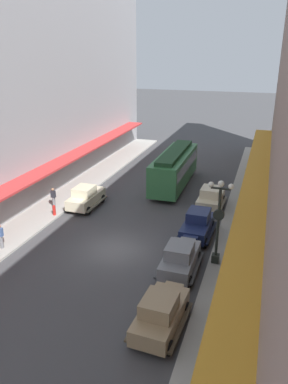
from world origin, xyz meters
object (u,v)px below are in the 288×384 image
object	(u,v)px
parked_car_0	(161,312)
pedestrian_2	(53,197)
parked_car_3	(180,257)
pedestrian_3	(247,175)
pedestrian_0	(1,236)
lamp_post_with_clock	(218,219)
parked_car_2	(211,197)
streetcar	(174,167)
parked_car_4	(86,196)
parked_car_1	(198,224)
fire_hydrant	(54,210)

from	to	relation	value
parked_car_0	pedestrian_2	bearing A→B (deg)	138.05
parked_car_3	pedestrian_3	distance (m)	16.64
pedestrian_0	lamp_post_with_clock	bearing A→B (deg)	10.99
parked_car_2	streetcar	size ratio (longest dim) A/B	0.45
pedestrian_3	parked_car_4	bearing A→B (deg)	-141.53
pedestrian_2	parked_car_1	bearing A→B (deg)	-5.26
pedestrian_3	parked_car_2	bearing A→B (deg)	-109.93
parked_car_0	streetcar	xyz separation A→B (m)	(-4.13, 19.06, 0.96)
pedestrian_3	pedestrian_2	bearing A→B (deg)	-143.35
parked_car_3	pedestrian_2	size ratio (longest dim) A/B	2.60
fire_hydrant	pedestrian_3	bearing A→B (deg)	41.60
lamp_post_with_clock	pedestrian_2	bearing A→B (deg)	162.31
parked_car_1	parked_car_4	world-z (taller)	same
fire_hydrant	pedestrian_0	bearing A→B (deg)	-95.09
parked_car_0	pedestrian_3	bearing A→B (deg)	83.84
parked_car_1	pedestrian_0	distance (m)	12.91
fire_hydrant	pedestrian_3	xyz separation A→B (m)	(13.48, 11.97, 0.43)
parked_car_0	parked_car_2	size ratio (longest dim) A/B	1.01
parked_car_4	pedestrian_0	size ratio (longest dim) A/B	2.61
parked_car_2	parked_car_4	xyz separation A→B (m)	(-9.63, -3.00, 0.00)
streetcar	parked_car_1	bearing A→B (deg)	-66.97
pedestrian_3	parked_car_1	bearing A→B (deg)	-101.81
parked_car_0	parked_car_2	distance (m)	14.88
parked_car_0	pedestrian_0	xyz separation A→B (m)	(-11.67, 3.87, 0.05)
parked_car_2	parked_car_0	bearing A→B (deg)	-89.79
parked_car_3	streetcar	bearing A→B (deg)	105.36
parked_car_1	streetcar	world-z (taller)	streetcar
pedestrian_0	pedestrian_2	bearing A→B (deg)	92.67
pedestrian_0	pedestrian_3	world-z (taller)	same
streetcar	pedestrian_2	xyz separation A→B (m)	(-7.86, -8.29, -0.91)
pedestrian_3	lamp_post_with_clock	bearing A→B (deg)	-92.81
parked_car_4	lamp_post_with_clock	distance (m)	12.67
parked_car_4	pedestrian_3	bearing A→B (deg)	38.47
parked_car_1	parked_car_2	xyz separation A→B (m)	(0.08, 5.20, 0.00)
parked_car_2	lamp_post_with_clock	xyz separation A→B (m)	(1.63, -8.43, 2.04)
parked_car_0	parked_car_1	bearing A→B (deg)	90.83
parked_car_3	parked_car_4	xyz separation A→B (m)	(-9.43, 6.91, 0.00)
pedestrian_0	pedestrian_2	xyz separation A→B (m)	(-0.32, 6.90, 0.00)
parked_car_0	streetcar	bearing A→B (deg)	102.21
parked_car_4	streetcar	distance (m)	9.13
parked_car_1	pedestrian_2	world-z (taller)	parked_car_1
parked_car_3	fire_hydrant	world-z (taller)	parked_car_3
parked_car_1	pedestrian_3	size ratio (longest dim) A/B	2.61
parked_car_0	fire_hydrant	world-z (taller)	parked_car_0
streetcar	lamp_post_with_clock	size ratio (longest dim) A/B	1.87
fire_hydrant	pedestrian_2	bearing A→B (deg)	121.54
parked_car_1	pedestrian_0	world-z (taller)	parked_car_1
streetcar	parked_car_0	bearing A→B (deg)	-77.79
fire_hydrant	pedestrian_0	xyz separation A→B (m)	(-0.50, -5.57, 0.43)
lamp_post_with_clock	parked_car_0	bearing A→B (deg)	-103.76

